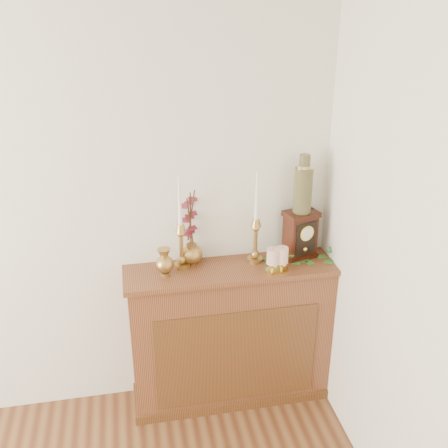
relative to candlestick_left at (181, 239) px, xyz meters
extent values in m
cube|color=brown|center=(0.28, -0.06, -0.66)|extent=(1.20, 0.30, 0.90)
cube|color=brown|center=(0.28, -0.21, -0.70)|extent=(0.96, 0.01, 0.63)
cube|color=brown|center=(0.28, -0.06, -0.19)|extent=(1.24, 0.34, 0.03)
cube|color=brown|center=(0.28, -0.06, -1.08)|extent=(1.23, 0.33, 0.06)
cylinder|color=tan|center=(0.00, 0.00, -0.17)|extent=(0.09, 0.09, 0.02)
sphere|color=tan|center=(0.00, 0.00, -0.13)|extent=(0.05, 0.05, 0.05)
cylinder|color=tan|center=(0.00, 0.00, -0.05)|extent=(0.02, 0.02, 0.16)
sphere|color=tan|center=(0.00, 0.00, 0.03)|extent=(0.04, 0.04, 0.04)
cone|color=tan|center=(0.00, 0.00, 0.07)|extent=(0.06, 0.06, 0.05)
cone|color=white|center=(0.00, 0.00, 0.23)|extent=(0.03, 0.03, 0.28)
cylinder|color=tan|center=(0.43, -0.01, -0.17)|extent=(0.09, 0.09, 0.02)
sphere|color=tan|center=(0.43, -0.01, -0.13)|extent=(0.05, 0.05, 0.05)
cylinder|color=tan|center=(0.43, -0.01, -0.05)|extent=(0.02, 0.02, 0.16)
sphere|color=tan|center=(0.43, -0.01, 0.03)|extent=(0.04, 0.04, 0.04)
cone|color=tan|center=(0.43, -0.01, 0.07)|extent=(0.06, 0.06, 0.05)
cone|color=white|center=(0.43, -0.01, 0.23)|extent=(0.03, 0.03, 0.29)
cylinder|color=tan|center=(-0.10, -0.08, -0.17)|extent=(0.05, 0.05, 0.02)
sphere|color=tan|center=(-0.10, -0.08, -0.11)|extent=(0.10, 0.10, 0.10)
cone|color=tan|center=(-0.10, -0.08, -0.04)|extent=(0.07, 0.07, 0.05)
cylinder|color=tan|center=(0.06, 0.03, -0.17)|extent=(0.05, 0.05, 0.01)
ellipsoid|color=tan|center=(0.06, 0.03, -0.12)|extent=(0.13, 0.13, 0.11)
cylinder|color=tan|center=(0.06, 0.03, -0.07)|extent=(0.06, 0.06, 0.02)
cylinder|color=#472819|center=(0.06, 0.04, 0.09)|extent=(0.04, 0.07, 0.30)
cylinder|color=#472819|center=(0.06, 0.04, 0.10)|extent=(0.01, 0.07, 0.33)
cylinder|color=#472819|center=(0.07, 0.04, 0.12)|extent=(0.04, 0.12, 0.35)
cylinder|color=gold|center=(0.49, -0.16, -0.17)|extent=(0.08, 0.08, 0.01)
cylinder|color=gold|center=(0.49, -0.16, -0.15)|extent=(0.02, 0.02, 0.04)
cylinder|color=gold|center=(0.49, -0.16, -0.13)|extent=(0.07, 0.07, 0.01)
cylinder|color=#FFEAC7|center=(0.49, -0.16, -0.08)|extent=(0.07, 0.07, 0.09)
cylinder|color=#472819|center=(0.49, -0.16, -0.03)|extent=(0.00, 0.00, 0.01)
cylinder|color=gold|center=(0.55, -0.16, -0.17)|extent=(0.08, 0.08, 0.01)
cylinder|color=gold|center=(0.55, -0.16, -0.15)|extent=(0.02, 0.02, 0.04)
cylinder|color=gold|center=(0.55, -0.16, -0.13)|extent=(0.08, 0.08, 0.01)
cylinder|color=#FFEAC7|center=(0.55, -0.16, -0.08)|extent=(0.07, 0.07, 0.09)
cylinder|color=#472819|center=(0.55, -0.16, -0.03)|extent=(0.00, 0.00, 0.01)
cube|color=#346D29|center=(0.52, -0.09, -0.17)|extent=(0.06, 0.06, 0.00)
cube|color=#346D29|center=(0.91, -0.11, -0.17)|extent=(0.06, 0.06, 0.00)
cube|color=#346D29|center=(0.76, -0.03, -0.17)|extent=(0.05, 0.04, 0.00)
cube|color=#346D29|center=(0.93, -0.15, -0.17)|extent=(0.06, 0.06, 0.00)
cube|color=#346D29|center=(0.56, 0.00, -0.17)|extent=(0.06, 0.07, 0.00)
cube|color=#346D29|center=(0.59, -0.11, -0.17)|extent=(0.05, 0.06, 0.00)
cube|color=#346D29|center=(0.56, -0.01, -0.17)|extent=(0.06, 0.06, 0.00)
cube|color=#346D29|center=(0.61, -0.10, -0.17)|extent=(0.04, 0.05, 0.00)
cube|color=#346D29|center=(0.52, -0.02, -0.17)|extent=(0.06, 0.07, 0.00)
cube|color=#346D29|center=(0.67, -0.03, -0.17)|extent=(0.05, 0.04, 0.00)
cube|color=#346D29|center=(0.54, -0.06, -0.13)|extent=(0.05, 0.04, 0.03)
cube|color=#346D29|center=(0.60, -0.12, -0.11)|extent=(0.05, 0.04, 0.03)
cube|color=#346D29|center=(0.87, -0.07, -0.12)|extent=(0.03, 0.05, 0.03)
cube|color=#34130A|center=(0.70, 0.00, -0.17)|extent=(0.22, 0.18, 0.02)
cube|color=#34130A|center=(0.70, 0.00, -0.04)|extent=(0.20, 0.16, 0.25)
cube|color=#34130A|center=(0.70, 0.00, 0.10)|extent=(0.22, 0.18, 0.03)
cube|color=black|center=(0.72, -0.06, -0.04)|extent=(0.13, 0.04, 0.20)
cylinder|color=yellow|center=(0.72, -0.07, 0.00)|extent=(0.09, 0.03, 0.09)
cylinder|color=silver|center=(0.72, -0.07, 0.00)|extent=(0.07, 0.02, 0.07)
sphere|color=yellow|center=(0.72, -0.06, -0.11)|extent=(0.03, 0.03, 0.03)
cylinder|color=#172E22|center=(0.70, 0.00, 0.24)|extent=(0.11, 0.11, 0.26)
cylinder|color=#172E22|center=(0.70, 0.00, 0.41)|extent=(0.06, 0.06, 0.09)
cylinder|color=tan|center=(0.70, 0.00, 0.38)|extent=(0.07, 0.07, 0.02)
camera|label=1|loc=(-0.27, -2.65, 1.27)|focal=42.00mm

